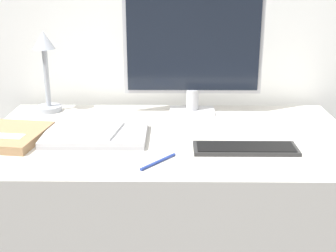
% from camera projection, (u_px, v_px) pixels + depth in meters
% --- Properties ---
extents(desk, '(1.23, 0.73, 0.72)m').
position_uv_depth(desk, '(169.00, 229.00, 1.68)').
color(desk, beige).
rests_on(desk, ground_plane).
extents(monitor, '(0.52, 0.11, 0.46)m').
position_uv_depth(monitor, '(193.00, 48.00, 1.74)').
color(monitor, '#B7B7BC').
rests_on(monitor, desk).
extents(keyboard, '(0.32, 0.11, 0.01)m').
position_uv_depth(keyboard, '(245.00, 148.00, 1.43)').
color(keyboard, '#282828').
rests_on(keyboard, desk).
extents(laptop, '(0.33, 0.23, 0.02)m').
position_uv_depth(laptop, '(96.00, 134.00, 1.53)').
color(laptop, '#A3A3A8').
rests_on(laptop, desk).
extents(ereader, '(0.15, 0.20, 0.01)m').
position_uv_depth(ereader, '(99.00, 130.00, 1.53)').
color(ereader, white).
rests_on(ereader, laptop).
extents(desk_lamp, '(0.10, 0.10, 0.31)m').
position_uv_depth(desk_lamp, '(45.00, 63.00, 1.77)').
color(desk_lamp, '#999EA8').
rests_on(desk_lamp, desk).
extents(notebook, '(0.24, 0.28, 0.03)m').
position_uv_depth(notebook, '(10.00, 136.00, 1.51)').
color(notebook, '#93704C').
rests_on(notebook, desk).
extents(pen, '(0.10, 0.12, 0.01)m').
position_uv_depth(pen, '(158.00, 162.00, 1.34)').
color(pen, navy).
rests_on(pen, desk).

